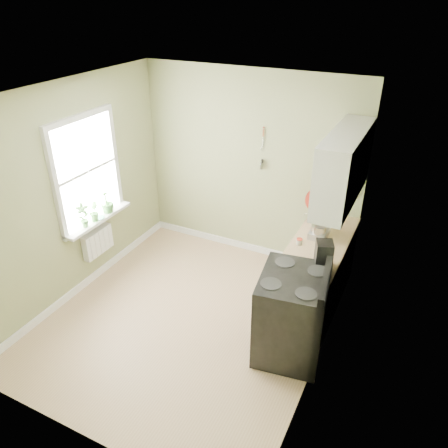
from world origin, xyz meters
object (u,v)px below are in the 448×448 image
at_px(kettle, 312,215).
at_px(coffee_maker, 323,255).
at_px(stand_mixer, 321,223).
at_px(stove, 292,314).

xyz_separation_m(kettle, coffee_maker, (0.40, -0.97, 0.06)).
xyz_separation_m(stand_mixer, kettle, (-0.19, 0.32, -0.09)).
bearing_deg(stand_mixer, kettle, 120.79).
relative_size(stove, kettle, 6.33).
height_order(stove, kettle, stove).
bearing_deg(stove, coffee_maker, 68.64).
xyz_separation_m(stove, coffee_maker, (0.17, 0.43, 0.55)).
height_order(kettle, coffee_maker, coffee_maker).
distance_m(stove, stand_mixer, 1.23).
bearing_deg(stand_mixer, stove, -87.92).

